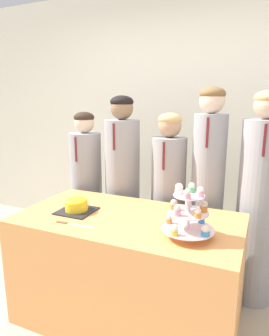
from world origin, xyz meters
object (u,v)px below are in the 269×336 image
Objects in this scene: round_cake at (76,205)px; cake_knife at (69,224)px; student_4 at (258,206)px; student_1 at (123,190)px; cupcake_stand at (189,212)px; student_0 at (87,192)px; student_3 at (207,195)px; student_2 at (168,203)px.

cake_knife is at bearing -69.04° from round_cake.
round_cake is 1.35m from student_4.
round_cake is 0.66m from student_1.
student_4 is at bearing 64.11° from cupcake_stand.
student_0 reaches higher than round_cake.
round_cake is at bearing -140.51° from student_3.
cake_knife is 0.77m from cupcake_stand.
student_4 is (0.71, 0.00, 0.07)m from student_2.
student_4 reaches higher than round_cake.
student_1 is at bearing 180.00° from student_2.
cake_knife is at bearing -87.66° from student_1.
student_1 is 0.98× the size of student_4.
student_2 is (0.39, 0.86, -0.08)m from cake_knife.
cake_knife is 0.19× the size of student_0.
round_cake is 0.17× the size of student_2.
student_4 reaches higher than student_0.
cake_knife is (0.08, -0.21, -0.05)m from round_cake.
student_0 is at bearing 117.40° from round_cake.
student_2 is 0.71m from student_4.
student_4 is (0.36, 0.74, -0.16)m from cupcake_stand.
student_1 is at bearing -180.00° from student_4.
student_0 is at bearing -180.00° from student_3.
student_3 is (0.75, -0.00, 0.05)m from student_1.
round_cake is 0.75m from student_0.
cake_knife is at bearing -129.77° from student_3.
cake_knife is 0.17× the size of student_4.
student_0 is (-0.34, 0.65, -0.13)m from round_cake.
student_3 is 0.39m from student_4.
student_4 is (1.10, 0.86, -0.01)m from cake_knife.
cake_knife is at bearing -141.98° from student_4.
student_2 is at bearing -180.00° from student_3.
student_4 is at bearing 0.00° from student_2.
round_cake reaches higher than cake_knife.
student_2 is (-0.35, 0.74, -0.23)m from cupcake_stand.
cake_knife is 0.17× the size of student_3.
student_1 reaches higher than student_2.
cake_knife is at bearing -114.55° from student_2.
round_cake is 0.15× the size of student_3.
cupcake_stand is at bearing 7.12° from cake_knife.
round_cake is at bearing -150.95° from student_4.
student_3 is at bearing -0.00° from student_1.
cupcake_stand reaches higher than cake_knife.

